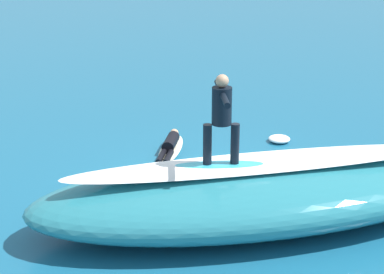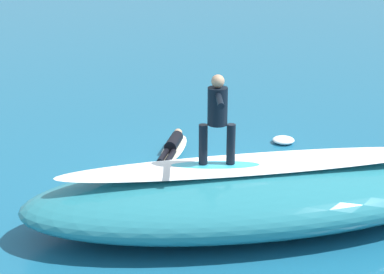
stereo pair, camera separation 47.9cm
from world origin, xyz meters
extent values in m
plane|color=#196084|center=(0.00, 0.00, 0.00)|extent=(120.00, 120.00, 0.00)
ellipsoid|color=teal|center=(-0.74, 1.93, 0.58)|extent=(9.04, 4.32, 1.16)
ellipsoid|color=white|center=(-0.74, 1.93, 1.20)|extent=(7.46, 2.15, 0.08)
ellipsoid|color=#33B2D1|center=(0.01, 2.04, 1.21)|extent=(1.96, 0.49, 0.10)
cylinder|color=black|center=(0.26, 2.03, 1.63)|extent=(0.16, 0.16, 0.75)
cylinder|color=black|center=(-0.25, 2.04, 1.63)|extent=(0.16, 0.16, 0.75)
cylinder|color=black|center=(0.01, 2.04, 2.35)|extent=(0.36, 0.36, 0.68)
sphere|color=tan|center=(0.01, 2.04, 2.81)|extent=(0.23, 0.23, 0.23)
cylinder|color=black|center=(0.01, 2.52, 2.59)|extent=(0.12, 0.61, 0.11)
cylinder|color=black|center=(0.00, 1.55, 2.59)|extent=(0.12, 0.61, 0.11)
ellipsoid|color=#EAE5C6|center=(0.73, -2.02, 0.03)|extent=(0.97, 2.14, 0.07)
cylinder|color=black|center=(0.73, -2.02, 0.22)|extent=(0.49, 0.90, 0.30)
sphere|color=tan|center=(0.61, -2.53, 0.28)|extent=(0.21, 0.21, 0.21)
cylinder|color=black|center=(0.82, -1.23, 0.13)|extent=(0.30, 0.73, 0.14)
cylinder|color=black|center=(0.99, -1.27, 0.13)|extent=(0.30, 0.73, 0.14)
ellipsoid|color=white|center=(-2.10, -2.40, 0.08)|extent=(0.64, 0.64, 0.16)
ellipsoid|color=white|center=(-1.67, -0.09, 0.05)|extent=(0.98, 0.99, 0.10)
camera|label=1|loc=(1.42, 12.65, 5.56)|focal=58.92mm
camera|label=2|loc=(0.95, 12.68, 5.56)|focal=58.92mm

